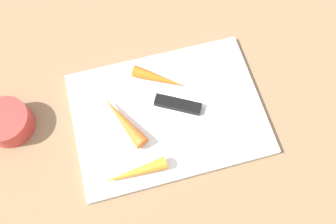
# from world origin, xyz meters

# --- Properties ---
(ground_plane) EXTENTS (1.40, 1.40, 0.00)m
(ground_plane) POSITION_xyz_m (0.00, 0.00, 0.00)
(ground_plane) COLOR #8C6D4C
(cutting_board) EXTENTS (0.36, 0.26, 0.01)m
(cutting_board) POSITION_xyz_m (0.00, 0.00, 0.01)
(cutting_board) COLOR white
(cutting_board) RESTS_ON ground_plane
(knife) EXTENTS (0.18, 0.11, 0.01)m
(knife) POSITION_xyz_m (-0.03, -0.00, 0.02)
(knife) COLOR #B7B7BC
(knife) RESTS_ON cutting_board
(carrot_medium) EXTENTS (0.07, 0.12, 0.03)m
(carrot_medium) POSITION_xyz_m (0.09, -0.00, 0.03)
(carrot_medium) COLOR orange
(carrot_medium) RESTS_ON cutting_board
(carrot_shortest) EXTENTS (0.10, 0.08, 0.02)m
(carrot_shortest) POSITION_xyz_m (-0.00, -0.07, 0.02)
(carrot_shortest) COLOR orange
(carrot_shortest) RESTS_ON cutting_board
(carrot_longest) EXTENTS (0.12, 0.03, 0.02)m
(carrot_longest) POSITION_xyz_m (0.09, 0.10, 0.02)
(carrot_longest) COLOR orange
(carrot_longest) RESTS_ON cutting_board
(small_bowl) EXTENTS (0.09, 0.09, 0.04)m
(small_bowl) POSITION_xyz_m (0.30, -0.05, 0.02)
(small_bowl) COLOR red
(small_bowl) RESTS_ON ground_plane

